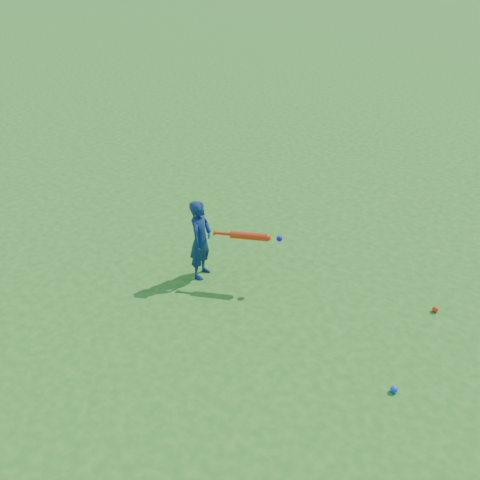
{
  "coord_description": "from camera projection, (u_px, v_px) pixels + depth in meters",
  "views": [
    {
      "loc": [
        4.27,
        -4.81,
        3.85
      ],
      "look_at": [
        0.77,
        -0.33,
        0.57
      ],
      "focal_mm": 40.0,
      "sensor_mm": 36.0,
      "label": 1
    }
  ],
  "objects": [
    {
      "name": "bat_swing",
      "position": [
        252.0,
        236.0,
        6.44
      ],
      "size": [
        0.77,
        0.44,
        0.1
      ],
      "rotation": [
        0.0,
        0.0,
        0.48
      ],
      "color": "red",
      "rests_on": "ground"
    },
    {
      "name": "ground_ball_blue",
      "position": [
        394.0,
        389.0,
        5.14
      ],
      "size": [
        0.07,
        0.07,
        0.07
      ],
      "primitive_type": "sphere",
      "color": "blue",
      "rests_on": "ground"
    },
    {
      "name": "ground",
      "position": [
        211.0,
        249.0,
        7.48
      ],
      "size": [
        80.0,
        80.0,
        0.0
      ],
      "primitive_type": "plane",
      "color": "#226618",
      "rests_on": "ground"
    },
    {
      "name": "ground_ball_red",
      "position": [
        435.0,
        309.0,
        6.23
      ],
      "size": [
        0.07,
        0.07,
        0.07
      ],
      "primitive_type": "sphere",
      "color": "red",
      "rests_on": "ground"
    },
    {
      "name": "child",
      "position": [
        201.0,
        240.0,
        6.66
      ],
      "size": [
        0.35,
        0.44,
        1.05
      ],
      "primitive_type": "imported",
      "rotation": [
        0.0,
        0.0,
        1.85
      ],
      "color": "#10264C",
      "rests_on": "ground"
    }
  ]
}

